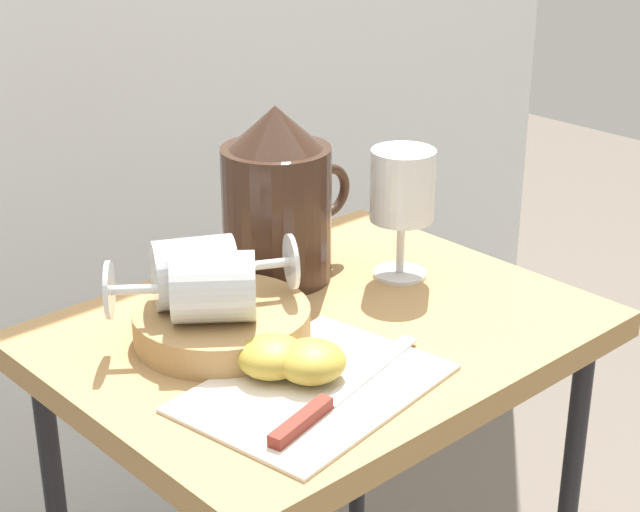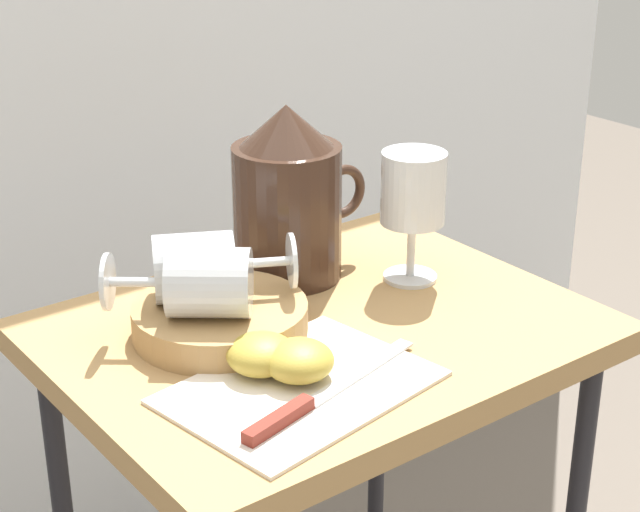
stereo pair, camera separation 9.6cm
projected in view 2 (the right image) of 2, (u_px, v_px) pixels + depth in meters
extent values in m
cube|color=white|center=(59.00, 25.00, 1.49)|extent=(2.40, 0.03, 1.87)
cube|color=#AD8451|center=(320.00, 336.00, 1.13)|extent=(0.57, 0.44, 0.03)
cylinder|color=black|center=(377.00, 455.00, 1.54)|extent=(0.02, 0.02, 0.67)
cube|color=silver|center=(300.00, 387.00, 1.00)|extent=(0.27, 0.21, 0.00)
cylinder|color=#AD8451|center=(220.00, 319.00, 1.10)|extent=(0.19, 0.19, 0.03)
cylinder|color=#382319|center=(287.00, 212.00, 1.21)|extent=(0.13, 0.13, 0.16)
cylinder|color=#D1661E|center=(288.00, 238.00, 1.23)|extent=(0.12, 0.12, 0.09)
cone|color=#382319|center=(286.00, 126.00, 1.17)|extent=(0.11, 0.11, 0.05)
torus|color=#382319|center=(342.00, 192.00, 1.26)|extent=(0.07, 0.01, 0.07)
cylinder|color=silver|center=(410.00, 277.00, 1.23)|extent=(0.06, 0.06, 0.00)
cylinder|color=silver|center=(411.00, 249.00, 1.22)|extent=(0.01, 0.01, 0.07)
cylinder|color=silver|center=(413.00, 188.00, 1.19)|extent=(0.08, 0.08, 0.08)
cylinder|color=#D1661E|center=(413.00, 203.00, 1.20)|extent=(0.07, 0.07, 0.04)
cylinder|color=silver|center=(209.00, 283.00, 1.05)|extent=(0.11, 0.11, 0.07)
cylinder|color=silver|center=(139.00, 282.00, 1.05)|extent=(0.05, 0.04, 0.01)
cylinder|color=silver|center=(108.00, 282.00, 1.06)|extent=(0.04, 0.05, 0.06)
cylinder|color=silver|center=(194.00, 267.00, 1.09)|extent=(0.11, 0.10, 0.07)
cylinder|color=silver|center=(262.00, 263.00, 1.10)|extent=(0.06, 0.04, 0.01)
cylinder|color=silver|center=(292.00, 261.00, 1.10)|extent=(0.03, 0.06, 0.06)
ellipsoid|color=#B29938|center=(299.00, 360.00, 1.00)|extent=(0.07, 0.07, 0.04)
ellipsoid|color=#B29938|center=(261.00, 354.00, 1.01)|extent=(0.07, 0.07, 0.04)
cube|color=silver|center=(360.00, 372.00, 1.02)|extent=(0.16, 0.05, 0.00)
cube|color=maroon|center=(279.00, 420.00, 0.93)|extent=(0.09, 0.03, 0.01)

